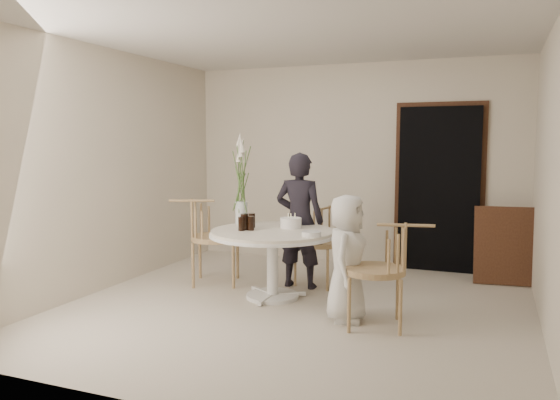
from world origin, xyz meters
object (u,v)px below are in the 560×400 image
at_px(boy, 347,258).
at_px(birthday_cake, 291,223).
at_px(girl, 300,220).
at_px(table, 272,241).
at_px(flower_vase, 241,181).
at_px(chair_left, 204,229).
at_px(chair_right, 390,260).
at_px(chair_far, 325,233).

relative_size(boy, birthday_cake, 5.12).
relative_size(girl, birthday_cake, 6.70).
bearing_deg(girl, table, 77.04).
xyz_separation_m(table, birthday_cake, (0.13, 0.21, 0.17)).
relative_size(boy, flower_vase, 1.14).
distance_m(chair_left, birthday_cake, 1.12).
bearing_deg(birthday_cake, girl, 92.34).
xyz_separation_m(girl, flower_vase, (-0.60, -0.27, 0.45)).
xyz_separation_m(chair_right, chair_left, (-2.30, 0.73, 0.03)).
bearing_deg(girl, chair_left, 12.79).
bearing_deg(birthday_cake, chair_far, 72.86).
distance_m(chair_far, girl, 0.41).
distance_m(table, chair_left, 1.01).
xyz_separation_m(table, flower_vase, (-0.48, 0.26, 0.60)).
height_order(girl, birthday_cake, girl).
bearing_deg(table, chair_left, 164.73).
xyz_separation_m(chair_far, chair_left, (-1.30, -0.57, 0.06)).
bearing_deg(chair_far, table, -101.34).
relative_size(table, flower_vase, 1.29).
xyz_separation_m(chair_right, boy, (-0.41, 0.04, -0.03)).
xyz_separation_m(chair_right, girl, (-1.21, 0.99, 0.16)).
distance_m(chair_right, girl, 1.57).
height_order(chair_far, boy, boy).
distance_m(table, chair_far, 0.89).
relative_size(chair_far, chair_right, 0.95).
bearing_deg(chair_left, boy, -130.21).
bearing_deg(chair_far, birthday_cake, -97.37).
bearing_deg(table, boy, -25.08).
bearing_deg(flower_vase, girl, 23.86).
bearing_deg(flower_vase, boy, -26.18).
height_order(chair_far, flower_vase, flower_vase).
height_order(chair_left, birthday_cake, chair_left).
bearing_deg(chair_left, chair_far, -86.54).
height_order(chair_right, chair_left, chair_left).
height_order(chair_right, birthday_cake, chair_right).
height_order(table, chair_left, chair_left).
bearing_deg(chair_right, boy, -107.55).
bearing_deg(girl, flower_vase, 23.36).
relative_size(chair_far, flower_vase, 0.87).
relative_size(table, chair_right, 1.40).
distance_m(boy, flower_vase, 1.68).
bearing_deg(birthday_cake, table, -121.74).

